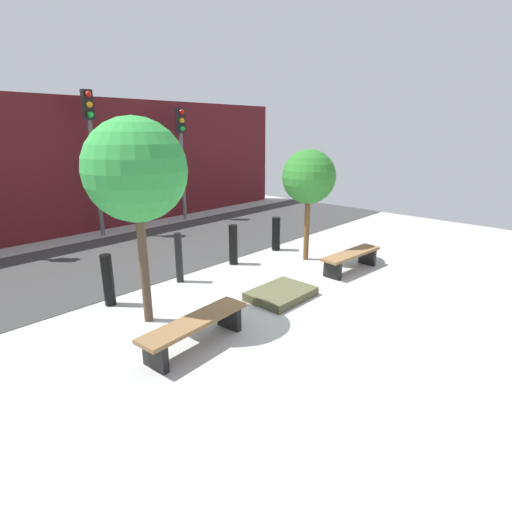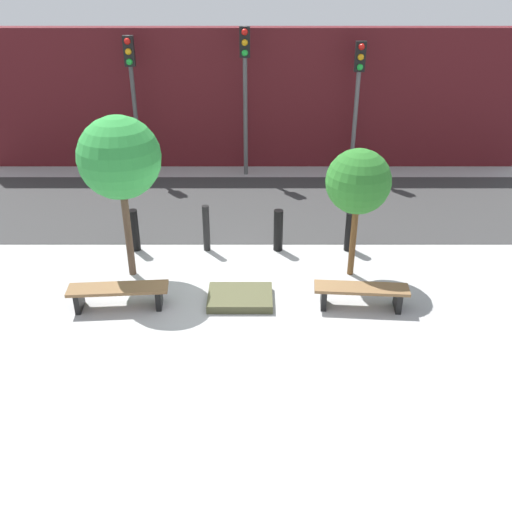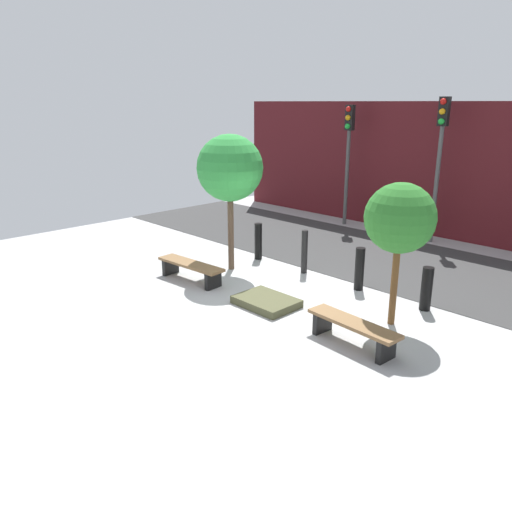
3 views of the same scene
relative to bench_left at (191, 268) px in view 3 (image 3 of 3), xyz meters
The scene contains 14 objects.
ground_plane 2.26m from the bench_left, ahead, with size 18.00×18.00×0.00m, color #A4A4A4.
road_strip 5.17m from the bench_left, 64.52° to the left, with size 18.00×4.25×0.01m, color #353535.
building_facade 8.45m from the bench_left, 74.47° to the left, with size 16.20×0.50×3.95m, color #511419.
bench_left is the anchor object (origin of this frame).
bench_right 4.44m from the bench_left, ahead, with size 1.74×0.54×0.44m.
planter_bed 2.24m from the bench_left, ahead, with size 1.21×0.89×0.16m, color #48492F.
tree_behind_left_bench 2.46m from the bench_left, 90.00° to the left, with size 1.55×1.55×3.24m.
tree_behind_right_bench 4.90m from the bench_left, 15.52° to the left, with size 1.24×1.24×2.62m.
bollard_far_left 2.29m from the bench_left, 92.98° to the left, with size 0.19×0.19×0.95m, color black.
bollard_left 2.70m from the bench_left, 57.72° to the left, with size 0.15×0.15×1.05m, color black.
bollard_center 3.77m from the bench_left, 37.25° to the left, with size 0.20×0.20×0.94m, color black.
bollard_right 5.10m from the bench_left, 26.58° to the left, with size 0.22×0.22×0.88m, color black.
traffic_light_west 7.49m from the bench_left, 96.97° to the left, with size 0.28×0.27×3.84m.
traffic_light_mid_west 7.81m from the bench_left, 72.58° to the left, with size 0.28×0.27×4.07m.
Camera 3 is at (6.51, -6.77, 3.92)m, focal length 35.00 mm.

